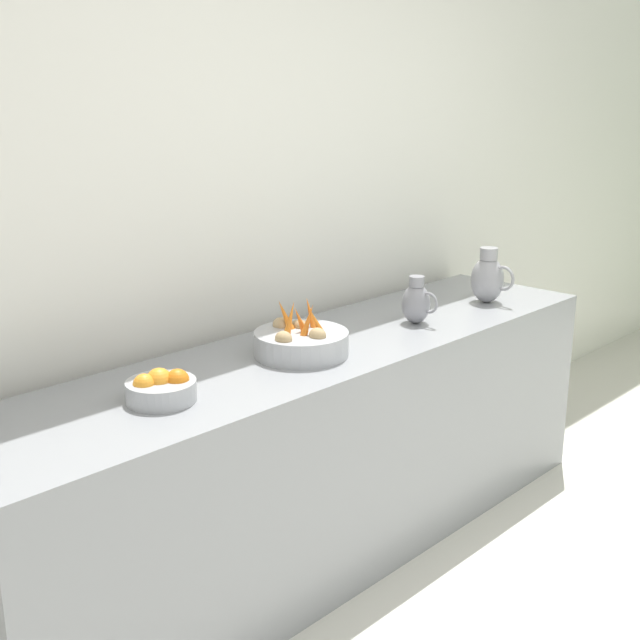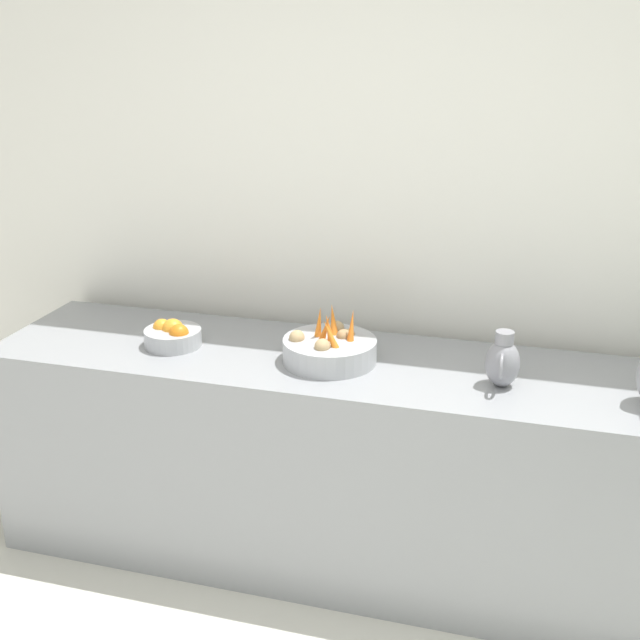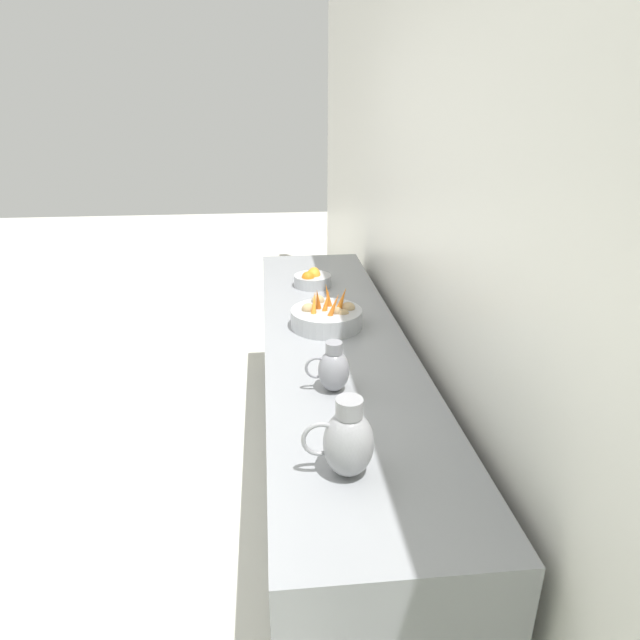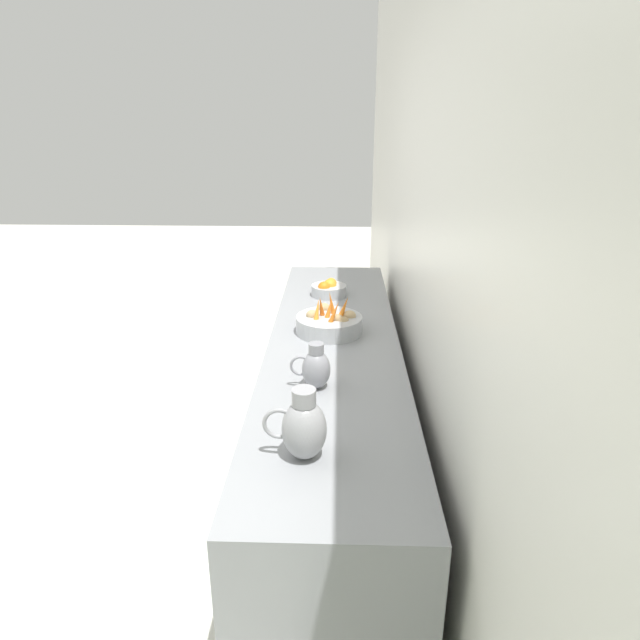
% 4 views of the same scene
% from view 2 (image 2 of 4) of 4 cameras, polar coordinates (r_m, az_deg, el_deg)
% --- Properties ---
extents(tile_wall_left, '(0.10, 8.49, 3.00)m').
position_cam_2_polar(tile_wall_left, '(3.22, 13.73, 9.61)').
color(tile_wall_left, white).
rests_on(tile_wall_left, ground_plane).
extents(prep_counter, '(0.66, 2.84, 0.87)m').
position_cam_2_polar(prep_counter, '(3.23, 2.73, -10.02)').
color(prep_counter, gray).
rests_on(prep_counter, ground_plane).
extents(vegetable_colander, '(0.35, 0.35, 0.21)m').
position_cam_2_polar(vegetable_colander, '(3.02, 0.67, -1.99)').
color(vegetable_colander, '#ADAFB5').
rests_on(vegetable_colander, prep_counter).
extents(orange_bowl, '(0.22, 0.22, 0.11)m').
position_cam_2_polar(orange_bowl, '(3.22, -10.20, -1.06)').
color(orange_bowl, '#ADAFB5').
rests_on(orange_bowl, prep_counter).
extents(metal_pitcher_short, '(0.17, 0.12, 0.20)m').
position_cam_2_polar(metal_pitcher_short, '(2.88, 12.57, -2.86)').
color(metal_pitcher_short, gray).
rests_on(metal_pitcher_short, prep_counter).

